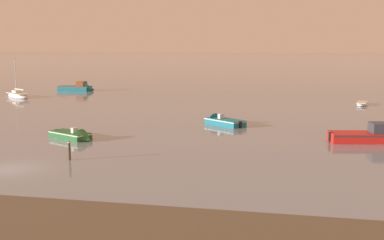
% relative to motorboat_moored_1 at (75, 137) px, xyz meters
% --- Properties ---
extents(ground_plane, '(800.00, 800.00, 0.00)m').
position_rel_motorboat_moored_1_xyz_m(ground_plane, '(0.29, -11.29, -0.23)').
color(ground_plane, gray).
extents(motorboat_moored_1, '(5.07, 3.71, 1.66)m').
position_rel_motorboat_moored_1_xyz_m(motorboat_moored_1, '(0.00, 0.00, 0.00)').
color(motorboat_moored_1, '#23602D').
rests_on(motorboat_moored_1, ground).
extents(motorboat_moored_2, '(6.95, 3.54, 2.52)m').
position_rel_motorboat_moored_1_xyz_m(motorboat_moored_2, '(26.00, 4.38, 0.15)').
color(motorboat_moored_2, red).
rests_on(motorboat_moored_2, ground).
extents(motorboat_moored_4, '(5.22, 4.65, 1.79)m').
position_rel_motorboat_moored_1_xyz_m(motorboat_moored_4, '(11.29, 11.26, 0.02)').
color(motorboat_moored_4, '#197084').
rests_on(motorboat_moored_4, ground).
extents(motorboat_moored_6, '(6.80, 2.52, 2.54)m').
position_rel_motorboat_moored_1_xyz_m(motorboat_moored_6, '(-19.21, 43.89, 0.16)').
color(motorboat_moored_6, '#197084').
rests_on(motorboat_moored_6, ground).
extents(rowboat_moored_3, '(2.05, 4.03, 0.61)m').
position_rel_motorboat_moored_1_xyz_m(rowboat_moored_3, '(27.78, 32.18, -0.06)').
color(rowboat_moored_3, white).
rests_on(rowboat_moored_3, ground).
extents(sailboat_moored_3, '(6.00, 5.14, 6.81)m').
position_rel_motorboat_moored_1_xyz_m(sailboat_moored_3, '(-24.09, 31.36, 0.07)').
color(sailboat_moored_3, white).
rests_on(sailboat_moored_3, ground).
extents(mooring_post_near, '(0.22, 0.22, 1.55)m').
position_rel_motorboat_moored_1_xyz_m(mooring_post_near, '(3.10, -7.77, 0.44)').
color(mooring_post_near, '#443323').
rests_on(mooring_post_near, ground).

